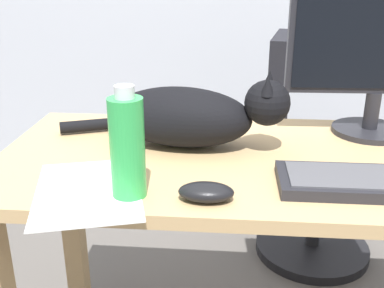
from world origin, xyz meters
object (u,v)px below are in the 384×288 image
object	(u,v)px
monitor	(381,51)
cat	(190,115)
water_bottle	(127,147)
computer_mouse	(206,192)
office_chair	(307,166)

from	to	relation	value
monitor	cat	world-z (taller)	monitor
water_bottle	computer_mouse	bearing A→B (deg)	-3.65
office_chair	water_bottle	world-z (taller)	water_bottle
water_bottle	cat	bearing A→B (deg)	71.31
water_bottle	office_chair	bearing A→B (deg)	61.45
cat	water_bottle	bearing A→B (deg)	-108.69
computer_mouse	monitor	bearing A→B (deg)	45.11
monitor	office_chair	bearing A→B (deg)	95.92
monitor	water_bottle	bearing A→B (deg)	-144.25
office_chair	cat	bearing A→B (deg)	-122.25
office_chair	cat	xyz separation A→B (m)	(-0.43, -0.68, 0.42)
office_chair	monitor	distance (m)	0.79
cat	office_chair	bearing A→B (deg)	57.75
cat	water_bottle	world-z (taller)	water_bottle
monitor	water_bottle	xyz separation A→B (m)	(-0.58, -0.42, -0.12)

